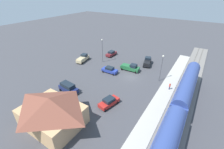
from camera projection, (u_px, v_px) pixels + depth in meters
ground_plane at (130, 77)px, 41.49m from camera, size 200.00×200.00×0.00m
railway_track at (185, 93)px, 34.93m from camera, size 4.80×70.00×0.30m
platform at (168, 87)px, 36.77m from camera, size 3.20×46.00×0.30m
passenger_train at (177, 115)px, 25.11m from camera, size 2.93×37.31×4.98m
station_building at (52, 111)px, 25.71m from camera, size 10.64×8.39×5.65m
pedestrian_on_platform at (170, 86)px, 35.33m from camera, size 0.36×0.36×1.71m
pickup_black at (147, 62)px, 47.68m from camera, size 3.23×5.72×2.14m
sedan_maroon at (111, 53)px, 54.09m from camera, size 2.03×4.57×1.74m
sedan_red at (109, 102)px, 30.99m from camera, size 2.80×4.80×1.74m
pickup_green at (130, 67)px, 44.23m from camera, size 5.51×2.74×2.14m
sedan_blue at (110, 70)px, 43.18m from camera, size 4.54×2.36×1.74m
suv_navy at (68, 88)px, 34.95m from camera, size 5.05×2.72×2.22m
pickup_tan at (83, 58)px, 49.99m from camera, size 2.97×5.68×2.14m
light_pole_near_platform at (162, 65)px, 37.57m from camera, size 0.44×0.44×7.08m
light_pole_lot_center at (102, 48)px, 47.67m from camera, size 0.44×0.44×7.54m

